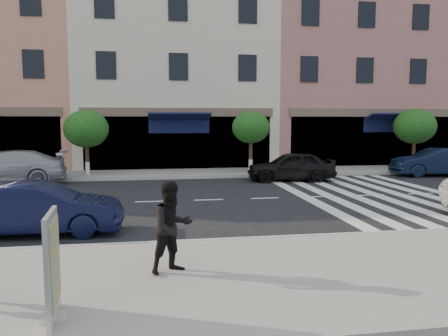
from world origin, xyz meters
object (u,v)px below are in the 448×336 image
car_near_mid (40,209)px  car_far_left (5,168)px  walker (172,227)px  car_far_mid (291,166)px  car_far_right (435,162)px  poster_board (53,268)px

car_near_mid → car_far_left: bearing=23.1°
walker → car_far_mid: walker is taller
car_near_mid → car_far_mid: car_far_mid is taller
car_near_mid → car_far_mid: size_ratio=0.98×
car_near_mid → car_far_mid: bearing=-46.9°
walker → car_far_mid: (5.84, 11.58, -0.27)m
car_near_mid → car_far_right: bearing=-61.5°
car_near_mid → car_far_left: car_far_left is taller
car_near_mid → car_far_right: car_far_right is taller
poster_board → car_near_mid: size_ratio=0.37×
car_far_right → car_near_mid: bearing=-56.4°
car_far_left → car_far_mid: bearing=80.3°
car_far_mid → car_far_right: (7.55, 0.53, 0.01)m
car_far_mid → car_far_right: car_far_right is taller
car_near_mid → poster_board: bearing=-163.8°
car_far_mid → car_far_right: bearing=101.2°
poster_board → car_near_mid: 5.31m
poster_board → car_far_right: poster_board is taller
car_near_mid → car_far_right: (16.40, 8.54, 0.05)m
car_near_mid → car_far_mid: 11.94m
car_far_right → poster_board: bearing=-41.6°
car_far_left → car_far_right: car_far_left is taller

